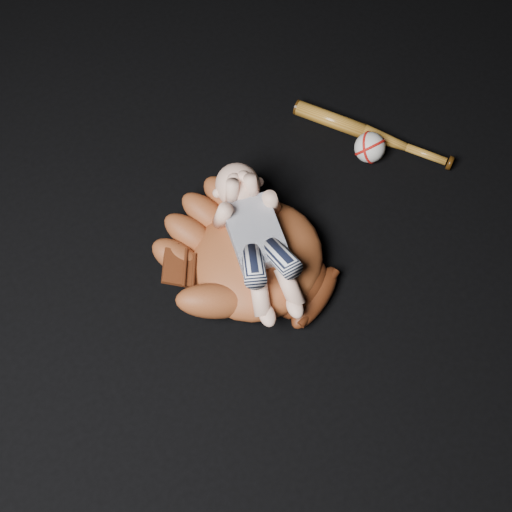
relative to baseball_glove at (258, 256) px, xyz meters
name	(u,v)px	position (x,y,z in m)	size (l,w,h in m)	color
baseball_glove	(258,256)	(0.00, 0.00, 0.00)	(0.38, 0.43, 0.14)	brown
newborn_baby	(259,242)	(0.00, 0.00, 0.06)	(0.17, 0.37, 0.15)	beige
baseball_bat	(373,135)	(0.44, 0.15, -0.05)	(0.04, 0.42, 0.04)	#A76B20
baseball	(370,147)	(0.40, 0.12, -0.03)	(0.08, 0.08, 0.08)	silver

